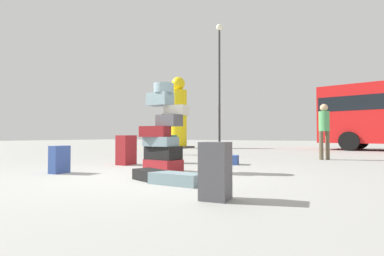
{
  "coord_description": "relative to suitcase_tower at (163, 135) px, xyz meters",
  "views": [
    {
      "loc": [
        3.26,
        -4.18,
        0.7
      ],
      "look_at": [
        -0.05,
        1.75,
        0.88
      ],
      "focal_mm": 27.74,
      "sensor_mm": 36.0,
      "label": 1
    }
  ],
  "objects": [
    {
      "name": "suitcase_maroon_left_side",
      "position": [
        -1.59,
        0.73,
        -0.36
      ],
      "size": [
        0.31,
        0.42,
        0.71
      ],
      "primitive_type": "cube",
      "rotation": [
        0.0,
        0.0,
        0.01
      ],
      "color": "maroon",
      "rests_on": "ground"
    },
    {
      "name": "yellow_dummy_statue",
      "position": [
        -5.76,
        9.82,
        1.12
      ],
      "size": [
        1.41,
        1.41,
        4.13
      ],
      "color": "yellow",
      "rests_on": "ground"
    },
    {
      "name": "suitcase_navy_right_side",
      "position": [
        -1.59,
        -1.12,
        -0.46
      ],
      "size": [
        0.22,
        0.36,
        0.52
      ],
      "primitive_type": "cube",
      "rotation": [
        0.0,
        0.0,
        0.07
      ],
      "color": "#334F99",
      "rests_on": "ground"
    },
    {
      "name": "lamp_post",
      "position": [
        -3.5,
        10.61,
        3.8
      ],
      "size": [
        0.36,
        0.36,
        7.08
      ],
      "color": "#333338",
      "rests_on": "ground"
    },
    {
      "name": "suitcase_charcoal_upright_blue",
      "position": [
        1.94,
        -1.79,
        -0.4
      ],
      "size": [
        0.33,
        0.33,
        0.63
      ],
      "primitive_type": "cube",
      "rotation": [
        0.0,
        0.0,
        0.11
      ],
      "color": "#4C4C51",
      "rests_on": "ground"
    },
    {
      "name": "suitcase_slate_white_trunk",
      "position": [
        1.02,
        -1.13,
        -0.64
      ],
      "size": [
        0.79,
        0.37,
        0.17
      ],
      "primitive_type": "cube",
      "rotation": [
        0.0,
        0.0,
        -0.03
      ],
      "color": "gray",
      "rests_on": "ground"
    },
    {
      "name": "person_tourist_with_camera",
      "position": [
        -2.92,
        4.37,
        0.32
      ],
      "size": [
        0.3,
        0.31,
        1.74
      ],
      "rotation": [
        0.0,
        0.0,
        -1.04
      ],
      "color": "brown",
      "rests_on": "ground"
    },
    {
      "name": "suitcase_navy_foreground_far",
      "position": [
        0.42,
        2.01,
        -0.61
      ],
      "size": [
        0.78,
        0.52,
        0.23
      ],
      "primitive_type": "cube",
      "rotation": [
        0.0,
        0.0,
        0.23
      ],
      "color": "#334F99",
      "rests_on": "ground"
    },
    {
      "name": "suitcase_teal_behind_tower",
      "position": [
        -0.9,
        1.65,
        -0.36
      ],
      "size": [
        0.2,
        0.42,
        0.72
      ],
      "primitive_type": "cube",
      "rotation": [
        0.0,
        0.0,
        0.1
      ],
      "color": "#26594C",
      "rests_on": "ground"
    },
    {
      "name": "suitcase_black_foreground_near",
      "position": [
        0.43,
        -0.99,
        -0.64
      ],
      "size": [
        0.64,
        0.51,
        0.17
      ],
      "primitive_type": "cube",
      "rotation": [
        0.0,
        0.0,
        -0.38
      ],
      "color": "black",
      "rests_on": "ground"
    },
    {
      "name": "suitcase_tower",
      "position": [
        0.0,
        0.0,
        0.0
      ],
      "size": [
        0.84,
        0.61,
        1.74
      ],
      "color": "maroon",
      "rests_on": "ground"
    },
    {
      "name": "person_bearded_onlooker",
      "position": [
        2.46,
        4.78,
        0.27
      ],
      "size": [
        0.3,
        0.3,
        1.65
      ],
      "rotation": [
        0.0,
        0.0,
        -2.36
      ],
      "color": "brown",
      "rests_on": "ground"
    },
    {
      "name": "ground_plane",
      "position": [
        0.05,
        -0.59,
        -0.72
      ],
      "size": [
        80.0,
        80.0,
        0.0
      ],
      "primitive_type": "plane",
      "color": "#9E9E99"
    }
  ]
}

